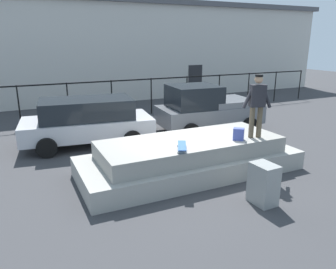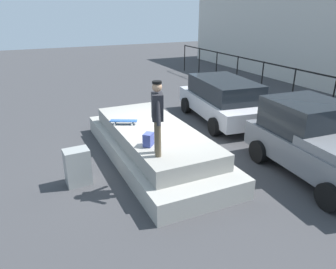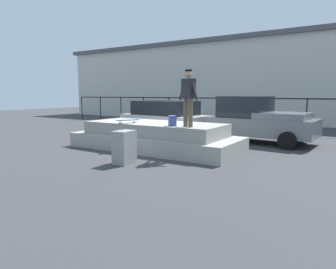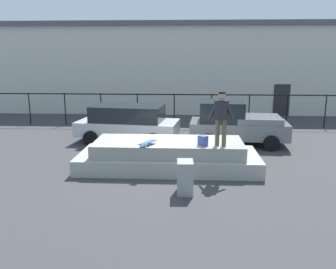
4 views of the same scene
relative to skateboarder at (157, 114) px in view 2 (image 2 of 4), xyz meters
name	(u,v)px [view 2 (image 2 of 4)]	position (x,y,z in m)	size (l,w,h in m)	color
ground_plane	(162,155)	(-1.77, 0.90, -1.95)	(60.00, 60.00, 0.00)	#38383A
concrete_ledge	(154,144)	(-1.69, 0.61, -1.51)	(6.08, 2.42, 0.95)	#9E9B93
skateboarder	(157,114)	(0.00, 0.00, 0.00)	(0.81, 0.36, 1.72)	brown
skateboard	(124,121)	(-2.32, -0.08, -0.89)	(0.54, 0.79, 0.12)	#264C8C
backpack	(148,140)	(-0.56, -0.01, -0.83)	(0.28, 0.20, 0.33)	#3F4C99
car_silver_hatchback_near	(224,99)	(-3.69, 4.36, -1.08)	(4.61, 2.65, 1.62)	#B7B7BC
car_grey_pickup_mid	(319,142)	(1.00, 4.10, -1.03)	(4.22, 2.39, 1.86)	slate
utility_box	(78,167)	(-1.11, -1.69, -1.48)	(0.44, 0.60, 0.94)	gray
fence_row	(334,91)	(-1.77, 7.99, -0.72)	(24.06, 0.06, 1.76)	black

